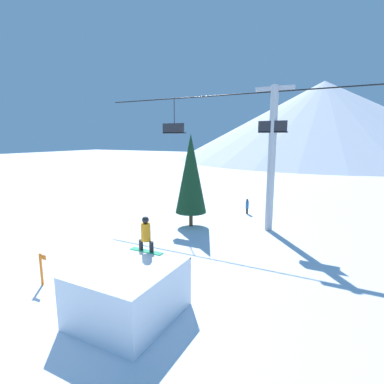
{
  "coord_description": "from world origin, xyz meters",
  "views": [
    {
      "loc": [
        7.51,
        -6.87,
        6.12
      ],
      "look_at": [
        1.22,
        5.22,
        3.64
      ],
      "focal_mm": 28.0,
      "sensor_mm": 36.0,
      "label": 1
    }
  ],
  "objects": [
    {
      "name": "ground_plane",
      "position": [
        0.0,
        0.0,
        0.0
      ],
      "size": [
        220.0,
        220.0,
        0.0
      ],
      "primitive_type": "plane",
      "color": "white"
    },
    {
      "name": "trail_marker",
      "position": [
        -3.48,
        0.61,
        0.75
      ],
      "size": [
        0.41,
        0.1,
        1.39
      ],
      "color": "orange",
      "rests_on": "ground_plane"
    },
    {
      "name": "snowboarder",
      "position": [
        0.97,
        1.92,
        2.53
      ],
      "size": [
        1.39,
        0.36,
        1.38
      ],
      "color": "#1E9E6B",
      "rests_on": "snow_ramp"
    },
    {
      "name": "chairlift",
      "position": [
        3.13,
        12.67,
        5.45
      ],
      "size": [
        25.68,
        0.49,
        9.33
      ],
      "color": "#B2B2B7",
      "rests_on": "ground_plane"
    },
    {
      "name": "distant_skier",
      "position": [
        0.54,
        16.26,
        0.67
      ],
      "size": [
        0.24,
        0.24,
        1.23
      ],
      "color": "black",
      "rests_on": "ground_plane"
    },
    {
      "name": "mountain_ridge",
      "position": [
        0.0,
        87.74,
        10.85
      ],
      "size": [
        81.74,
        81.74,
        21.71
      ],
      "color": "silver",
      "rests_on": "ground_plane"
    },
    {
      "name": "snow_ramp",
      "position": [
        1.22,
        0.53,
        0.92
      ],
      "size": [
        3.04,
        3.4,
        1.84
      ],
      "color": "white",
      "rests_on": "ground_plane"
    },
    {
      "name": "pine_tree_near",
      "position": [
        -1.93,
        11.1,
        3.69
      ],
      "size": [
        2.14,
        2.14,
        6.4
      ],
      "color": "#4C3823",
      "rests_on": "ground_plane"
    }
  ]
}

